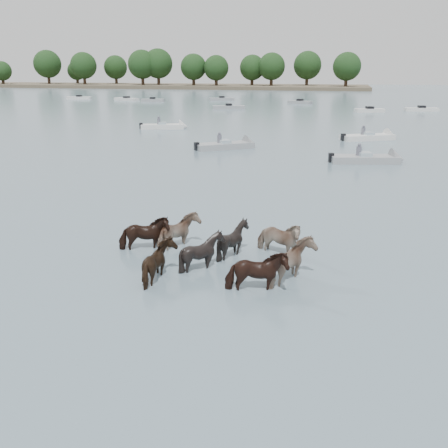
# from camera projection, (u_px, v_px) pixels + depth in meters

# --- Properties ---
(ground) EXTENTS (400.00, 400.00, 0.00)m
(ground) POSITION_uv_depth(u_px,v_px,m) (254.00, 281.00, 15.00)
(ground) COLOR slate
(ground) RESTS_ON ground
(shoreline) EXTENTS (160.00, 30.00, 1.00)m
(shoreline) POSITION_uv_depth(u_px,v_px,m) (130.00, 86.00, 169.30)
(shoreline) COLOR #4C4233
(shoreline) RESTS_ON ground
(pony_herd) EXTENTS (7.13, 4.57, 1.58)m
(pony_herd) POSITION_uv_depth(u_px,v_px,m) (219.00, 252.00, 16.05)
(pony_herd) COLOR black
(pony_herd) RESTS_ON ground
(motorboat_a) EXTENTS (5.13, 4.33, 1.92)m
(motorboat_a) POSITION_uv_depth(u_px,v_px,m) (233.00, 145.00, 39.85)
(motorboat_a) COLOR gray
(motorboat_a) RESTS_ON ground
(motorboat_b) EXTENTS (5.29, 2.65, 1.92)m
(motorboat_b) POSITION_uv_depth(u_px,v_px,m) (375.00, 159.00, 33.76)
(motorboat_b) COLOR gray
(motorboat_b) RESTS_ON ground
(motorboat_c) EXTENTS (5.45, 3.97, 1.92)m
(motorboat_c) POSITION_uv_depth(u_px,v_px,m) (375.00, 137.00, 44.64)
(motorboat_c) COLOR silver
(motorboat_c) RESTS_ON ground
(motorboat_f) EXTENTS (5.24, 3.11, 1.92)m
(motorboat_f) POSITION_uv_depth(u_px,v_px,m) (169.00, 127.00, 52.78)
(motorboat_f) COLOR silver
(motorboat_f) RESTS_ON ground
(distant_flotilla) EXTENTS (106.76, 25.67, 0.93)m
(distant_flotilla) POSITION_uv_depth(u_px,v_px,m) (327.00, 103.00, 87.09)
(distant_flotilla) COLOR silver
(distant_flotilla) RESTS_ON ground
(treeline) EXTENTS (148.10, 21.35, 12.49)m
(treeline) POSITION_uv_depth(u_px,v_px,m) (141.00, 67.00, 163.66)
(treeline) COLOR #382619
(treeline) RESTS_ON ground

